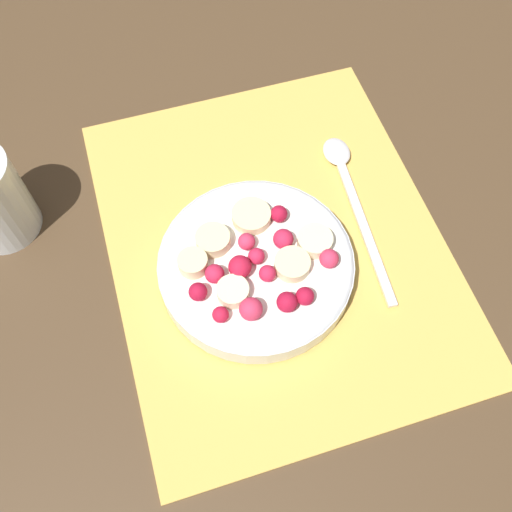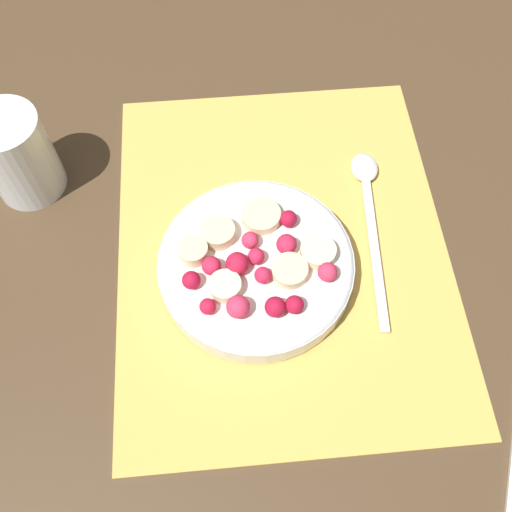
# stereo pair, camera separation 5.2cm
# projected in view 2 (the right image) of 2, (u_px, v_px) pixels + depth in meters

# --- Properties ---
(ground_plane) EXTENTS (3.00, 3.00, 0.00)m
(ground_plane) POSITION_uv_depth(u_px,v_px,m) (282.00, 247.00, 0.57)
(ground_plane) COLOR #4C3823
(placemat) EXTENTS (0.41, 0.33, 0.01)m
(placemat) POSITION_uv_depth(u_px,v_px,m) (282.00, 246.00, 0.57)
(placemat) COLOR #E0B251
(placemat) RESTS_ON ground_plane
(fruit_bowl) EXTENTS (0.19, 0.19, 0.05)m
(fruit_bowl) POSITION_uv_depth(u_px,v_px,m) (256.00, 264.00, 0.54)
(fruit_bowl) COLOR silver
(fruit_bowl) RESTS_ON placemat
(spoon) EXTENTS (0.21, 0.03, 0.01)m
(spoon) POSITION_uv_depth(u_px,v_px,m) (368.00, 200.00, 0.59)
(spoon) COLOR silver
(spoon) RESTS_ON placemat
(drinking_glass) EXTENTS (0.07, 0.07, 0.10)m
(drinking_glass) POSITION_uv_depth(u_px,v_px,m) (17.00, 155.00, 0.57)
(drinking_glass) COLOR white
(drinking_glass) RESTS_ON ground_plane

